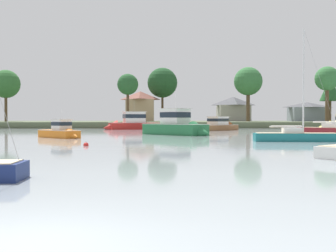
% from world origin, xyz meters
% --- Properties ---
extents(ground_plane, '(405.87, 405.87, 0.00)m').
position_xyz_m(ground_plane, '(0.00, 0.00, 0.00)').
color(ground_plane, '#939EA3').
extents(far_shore_bank, '(182.64, 48.84, 1.29)m').
position_xyz_m(far_shore_bank, '(0.00, 102.17, 0.64)').
color(far_shore_bank, '#4C563D').
rests_on(far_shore_bank, ground).
extents(cruiser_wood, '(8.76, 8.42, 4.36)m').
position_xyz_m(cruiser_wood, '(13.22, 63.82, 0.54)').
color(cruiser_wood, brown).
rests_on(cruiser_wood, ground).
extents(cruiser_red, '(11.22, 6.23, 6.76)m').
position_xyz_m(cruiser_red, '(-3.17, 70.51, 0.83)').
color(cruiser_red, '#B2231E').
rests_on(cruiser_red, ground).
extents(cruiser_green, '(9.20, 9.34, 6.27)m').
position_xyz_m(cruiser_green, '(5.02, 44.10, 0.74)').
color(cruiser_green, '#236B3D').
rests_on(cruiser_green, ground).
extents(sailboat_maroon, '(7.87, 8.21, 14.56)m').
position_xyz_m(sailboat_maroon, '(24.12, 42.75, 0.29)').
color(sailboat_maroon, maroon).
rests_on(sailboat_maroon, ground).
extents(cruiser_orange, '(5.80, 5.78, 3.71)m').
position_xyz_m(cruiser_orange, '(-7.95, 36.85, 0.43)').
color(cruiser_orange, orange).
rests_on(cruiser_orange, ground).
extents(sailboat_teal, '(7.67, 2.60, 10.66)m').
position_xyz_m(sailboat_teal, '(14.80, 29.58, 0.23)').
color(sailboat_teal, '#196B70').
rests_on(sailboat_teal, ground).
extents(mooring_buoy_red, '(0.39, 0.39, 0.45)m').
position_xyz_m(mooring_buoy_red, '(-3.08, 23.97, 0.07)').
color(mooring_buoy_red, red).
rests_on(mooring_buoy_red, ground).
extents(shore_tree_right, '(5.54, 5.54, 12.70)m').
position_xyz_m(shore_tree_right, '(40.94, 85.72, 11.04)').
color(shore_tree_right, brown).
rests_on(shore_tree_right, far_shore_bank).
extents(shore_tree_inland_c, '(4.81, 4.81, 10.97)m').
position_xyz_m(shore_tree_inland_c, '(-4.74, 86.36, 9.74)').
color(shore_tree_inland_c, brown).
rests_on(shore_tree_inland_c, far_shore_bank).
extents(shore_tree_left, '(8.17, 8.17, 14.61)m').
position_xyz_m(shore_tree_left, '(3.31, 104.42, 11.78)').
color(shore_tree_left, brown).
rests_on(shore_tree_left, far_shore_bank).
extents(shore_tree_left_mid, '(7.15, 7.15, 13.75)m').
position_xyz_m(shore_tree_left_mid, '(24.92, 95.64, 11.35)').
color(shore_tree_left_mid, brown).
rests_on(shore_tree_left_mid, far_shore_bank).
extents(shore_tree_inland_a, '(5.16, 5.16, 11.50)m').
position_xyz_m(shore_tree_inland_a, '(45.47, 94.70, 9.56)').
color(shore_tree_inland_a, brown).
rests_on(shore_tree_inland_a, far_shore_bank).
extents(shore_tree_center_right, '(7.07, 7.07, 12.94)m').
position_xyz_m(shore_tree_center_right, '(-35.96, 95.91, 10.64)').
color(shore_tree_center_right, brown).
rests_on(shore_tree_center_right, far_shore_bank).
extents(cottage_eastern, '(9.92, 6.58, 5.07)m').
position_xyz_m(cottage_eastern, '(41.94, 100.63, 3.90)').
color(cottage_eastern, gray).
rests_on(cottage_eastern, far_shore_bank).
extents(cottage_near_water, '(7.66, 10.20, 7.93)m').
position_xyz_m(cottage_near_water, '(-2.56, 100.87, 5.38)').
color(cottage_near_water, tan).
rests_on(cottage_near_water, far_shore_bank).
extents(cottage_hillside, '(8.89, 8.85, 6.74)m').
position_xyz_m(cottage_hillside, '(22.81, 104.72, 4.78)').
color(cottage_hillside, '#9E998E').
rests_on(cottage_hillside, far_shore_bank).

